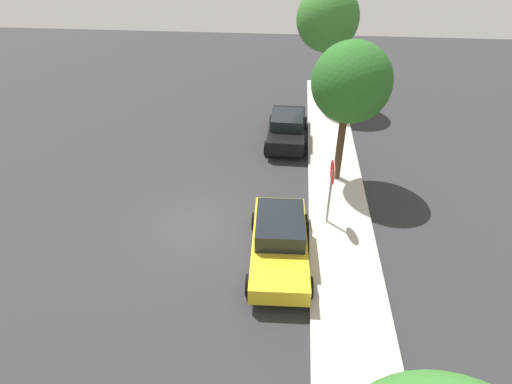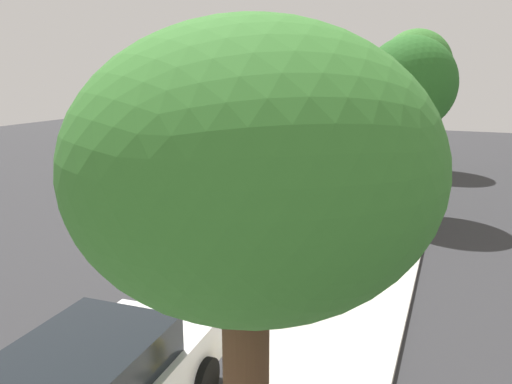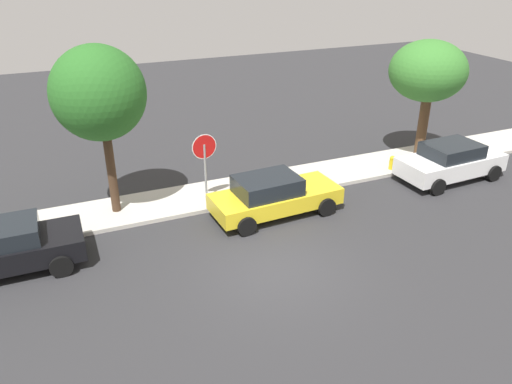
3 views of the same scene
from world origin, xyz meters
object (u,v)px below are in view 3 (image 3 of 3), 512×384
street_tree_mid_block (99,94)px  parked_car_white (451,161)px  fire_hydrant (392,164)px  stop_sign (205,156)px  parked_car_black (1,249)px  street_tree_far (428,72)px  parked_car_yellow (273,195)px

street_tree_mid_block → parked_car_white: bearing=-10.4°
parked_car_white → fire_hydrant: (-1.66, 1.43, -0.40)m
stop_sign → parked_car_white: bearing=-10.0°
parked_car_black → street_tree_far: 16.64m
parked_car_black → street_tree_far: size_ratio=0.89×
street_tree_mid_block → street_tree_far: (12.82, -0.02, -0.43)m
parked_car_yellow → street_tree_mid_block: street_tree_mid_block is taller
parked_car_yellow → street_tree_far: 8.70m
parked_car_white → parked_car_yellow: bearing=179.5°
stop_sign → parked_car_black: stop_sign is taller
street_tree_far → fire_hydrant: 3.98m
parked_car_black → stop_sign: bearing=14.6°
fire_hydrant → street_tree_far: bearing=24.1°
parked_car_white → street_tree_far: bearing=83.3°
fire_hydrant → street_tree_mid_block: bearing=175.4°
stop_sign → parked_car_black: (-6.49, -1.69, -1.10)m
parked_car_yellow → street_tree_far: bearing=15.8°
parked_car_black → street_tree_mid_block: bearing=34.6°
street_tree_far → street_tree_mid_block: bearing=179.9°
fire_hydrant → stop_sign: bearing=178.2°
stop_sign → fire_hydrant: bearing=-1.8°
parked_car_yellow → parked_car_white: bearing=-0.5°
parked_car_yellow → parked_car_black: bearing=-179.4°
street_tree_far → parked_car_yellow: bearing=-164.2°
parked_car_yellow → parked_car_black: (-8.35, -0.09, 0.00)m
parked_car_white → street_tree_far: 3.76m
stop_sign → parked_car_white: stop_sign is taller
stop_sign → fire_hydrant: (7.78, -0.24, -1.47)m
street_tree_mid_block → fire_hydrant: size_ratio=7.94×
street_tree_far → parked_car_white: bearing=-96.7°
street_tree_far → parked_car_black: bearing=-171.9°
stop_sign → parked_car_black: 6.80m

